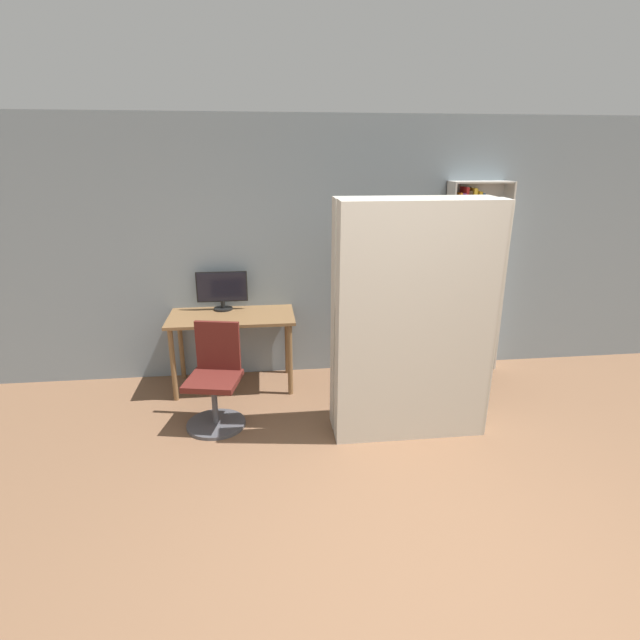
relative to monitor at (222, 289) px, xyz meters
The scene contains 8 objects.
ground_plane 3.46m from the monitor, 67.22° to the right, with size 16.00×16.00×0.00m, color brown.
wall_back 1.34m from the monitor, ahead, with size 8.00×0.06×2.70m.
desk 0.40m from the monitor, 65.86° to the right, with size 1.25×0.65×0.77m.
monitor is the anchor object (origin of this frame).
office_chair 1.16m from the monitor, 91.71° to the right, with size 0.52×0.52×0.91m.
bookshelf 2.61m from the monitor, ahead, with size 0.64×0.25×2.05m.
mattress_near 2.15m from the monitor, 40.72° to the right, with size 1.29×0.26×2.00m.
mattress_far 2.00m from the monitor, 35.18° to the right, with size 1.29×0.25×1.99m.
Camera 1 is at (-0.87, -2.00, 2.28)m, focal length 28.00 mm.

